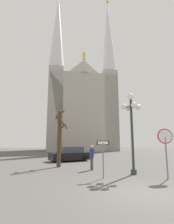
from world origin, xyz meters
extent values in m
plane|color=#514F4C|center=(0.00, 0.00, 0.00)|extent=(120.00, 120.00, 0.00)
cube|color=#ADA89E|center=(1.09, 38.16, 8.91)|extent=(16.66, 14.55, 17.82)
pyramid|color=#ADA89E|center=(1.36, 32.25, 19.57)|extent=(5.70, 2.25, 3.50)
cylinder|color=gold|center=(1.36, 32.25, 22.22)|extent=(0.70, 0.70, 1.80)
cube|color=#ADA89E|center=(-5.04, 32.61, 9.49)|extent=(3.44, 3.44, 18.99)
cone|color=silver|center=(-5.04, 32.61, 28.62)|extent=(3.62, 3.62, 19.26)
cube|color=#ADA89E|center=(7.70, 33.19, 9.49)|extent=(3.44, 3.44, 18.99)
cone|color=silver|center=(7.70, 33.19, 28.62)|extent=(3.62, 3.62, 19.26)
sphere|color=gold|center=(7.70, 33.19, 38.65)|extent=(0.80, 0.80, 0.80)
cylinder|color=slate|center=(2.51, 2.39, 1.14)|extent=(0.08, 0.08, 2.27)
cylinder|color=red|center=(2.51, 2.39, 2.31)|extent=(0.84, 0.19, 0.85)
cylinder|color=white|center=(2.51, 2.37, 2.31)|extent=(0.74, 0.13, 0.75)
cylinder|color=slate|center=(-0.94, 3.02, 0.97)|extent=(0.07, 0.07, 1.94)
cube|color=black|center=(-0.94, 3.02, 1.94)|extent=(0.73, 0.08, 0.25)
cube|color=white|center=(-0.94, 3.00, 1.94)|extent=(0.62, 0.05, 0.17)
cylinder|color=#2D3833|center=(1.23, 4.01, 2.39)|extent=(0.16, 0.16, 4.78)
cylinder|color=#2D3833|center=(1.23, 4.01, 0.15)|extent=(0.36, 0.36, 0.30)
sphere|color=white|center=(1.23, 4.01, 4.99)|extent=(0.41, 0.41, 0.41)
sphere|color=white|center=(1.73, 4.01, 4.29)|extent=(0.37, 0.37, 0.37)
cylinder|color=#2D3833|center=(1.48, 4.01, 4.29)|extent=(0.05, 0.50, 0.05)
sphere|color=white|center=(1.23, 4.51, 4.29)|extent=(0.37, 0.37, 0.37)
cylinder|color=#2D3833|center=(1.23, 4.26, 4.29)|extent=(0.50, 0.05, 0.05)
sphere|color=white|center=(0.72, 4.01, 4.29)|extent=(0.37, 0.37, 0.37)
cylinder|color=#2D3833|center=(0.97, 4.01, 4.29)|extent=(0.05, 0.50, 0.05)
sphere|color=white|center=(1.23, 3.51, 4.29)|extent=(0.37, 0.37, 0.37)
cylinder|color=#2D3833|center=(1.23, 3.76, 4.29)|extent=(0.50, 0.05, 0.05)
cylinder|color=#473323|center=(-3.50, 8.05, 2.28)|extent=(0.34, 0.34, 4.55)
cylinder|color=#473323|center=(-3.30, 8.37, 3.23)|extent=(0.77, 0.53, 0.69)
cylinder|color=#473323|center=(-3.32, 7.61, 3.62)|extent=(1.01, 0.50, 1.12)
cylinder|color=#473323|center=(-3.51, 8.42, 4.34)|extent=(0.84, 0.14, 0.86)
cube|color=black|center=(-2.50, 12.38, 0.51)|extent=(4.46, 3.14, 0.72)
cube|color=#333D47|center=(-2.31, 12.45, 1.19)|extent=(2.71, 2.35, 0.64)
cylinder|color=black|center=(-3.51, 11.12, 0.32)|extent=(0.68, 0.43, 0.64)
cylinder|color=black|center=(-4.08, 12.67, 0.32)|extent=(0.68, 0.43, 0.64)
cylinder|color=black|center=(-0.91, 12.08, 0.32)|extent=(0.68, 0.43, 0.64)
cylinder|color=black|center=(-1.49, 13.63, 0.32)|extent=(0.68, 0.43, 0.64)
cylinder|color=#594C47|center=(-1.13, 6.14, 0.44)|extent=(0.12, 0.12, 0.88)
cylinder|color=#594C47|center=(-1.05, 6.00, 0.44)|extent=(0.12, 0.12, 0.88)
cylinder|color=navy|center=(-1.09, 6.07, 1.21)|extent=(0.32, 0.32, 0.66)
sphere|color=tan|center=(-1.09, 6.07, 1.65)|extent=(0.24, 0.24, 0.24)
camera|label=1|loc=(-3.23, -7.04, 1.98)|focal=28.49mm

